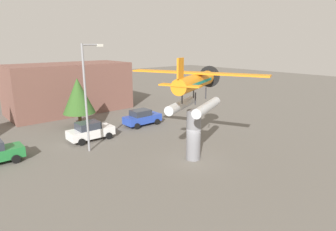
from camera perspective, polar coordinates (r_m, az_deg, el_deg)
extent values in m
plane|color=#605B54|center=(22.67, 5.01, -8.64)|extent=(140.00, 140.00, 0.00)
cylinder|color=slate|center=(21.99, 5.12, -3.94)|extent=(1.10, 1.10, 3.91)
cylinder|color=silver|center=(21.08, 7.82, 1.69)|extent=(4.66, 2.62, 0.70)
cylinder|color=#333338|center=(22.19, 7.57, 4.44)|extent=(0.13, 0.13, 0.90)
cylinder|color=#333338|center=(19.95, 5.50, 3.39)|extent=(0.13, 0.13, 0.90)
cylinder|color=silver|center=(21.73, 2.77, 2.19)|extent=(4.66, 2.62, 0.70)
cylinder|color=#333338|center=(22.50, 5.13, 4.64)|extent=(0.13, 0.13, 0.90)
cylinder|color=#333338|center=(20.29, 2.83, 3.63)|extent=(0.13, 0.13, 0.90)
cylinder|color=orange|center=(21.07, 5.37, 6.73)|extent=(6.10, 3.57, 1.10)
cube|color=teal|center=(21.26, 5.55, 6.79)|extent=(4.42, 2.83, 0.20)
cone|color=#262628|center=(24.14, 7.98, 7.61)|extent=(1.00, 1.09, 0.88)
cylinder|color=black|center=(24.52, 8.26, 7.71)|extent=(0.78, 1.66, 1.80)
cube|color=orange|center=(21.38, 5.77, 8.47)|extent=(5.31, 9.92, 0.12)
cube|color=orange|center=(18.47, 2.44, 6.03)|extent=(1.80, 2.84, 0.10)
cube|color=orange|center=(18.34, 2.48, 9.43)|extent=(0.87, 0.48, 1.30)
cylinder|color=black|center=(24.57, -28.11, -7.70)|extent=(0.64, 0.22, 0.64)
cylinder|color=black|center=(26.24, -29.02, -6.47)|extent=(0.64, 0.22, 0.64)
cube|color=white|center=(27.57, -15.15, -3.29)|extent=(4.20, 1.70, 0.80)
cube|color=#2D333D|center=(27.27, -15.72, -1.94)|extent=(2.00, 1.56, 0.64)
cylinder|color=black|center=(27.50, -11.74, -4.00)|extent=(0.64, 0.22, 0.64)
cylinder|color=black|center=(29.03, -13.48, -3.13)|extent=(0.64, 0.22, 0.64)
cylinder|color=black|center=(26.39, -16.87, -5.12)|extent=(0.64, 0.22, 0.64)
cylinder|color=black|center=(27.97, -18.39, -4.14)|extent=(0.64, 0.22, 0.64)
cube|color=#2847B7|center=(31.50, -5.12, -0.65)|extent=(4.20, 1.70, 0.80)
cube|color=#2D333D|center=(31.19, -5.52, 0.55)|extent=(2.00, 1.56, 0.64)
cylinder|color=black|center=(31.70, -2.17, -1.26)|extent=(0.64, 0.22, 0.64)
cylinder|color=black|center=(33.08, -4.12, -0.62)|extent=(0.64, 0.22, 0.64)
cylinder|color=black|center=(30.16, -6.19, -2.15)|extent=(0.64, 0.22, 0.64)
cylinder|color=black|center=(31.60, -8.05, -1.44)|extent=(0.64, 0.22, 0.64)
cylinder|color=gray|center=(23.88, -16.12, 3.06)|extent=(0.18, 0.18, 8.78)
cylinder|color=gray|center=(23.80, -15.06, 13.51)|extent=(1.60, 0.12, 0.12)
cube|color=silver|center=(24.12, -13.52, 13.49)|extent=(0.50, 0.28, 0.20)
cube|color=brown|center=(39.62, -19.11, 5.27)|extent=(14.98, 7.19, 6.26)
cylinder|color=brown|center=(32.24, -17.18, -0.82)|extent=(0.36, 0.36, 1.52)
cone|color=#335B23|center=(31.68, -17.52, 3.79)|extent=(3.37, 3.37, 3.75)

